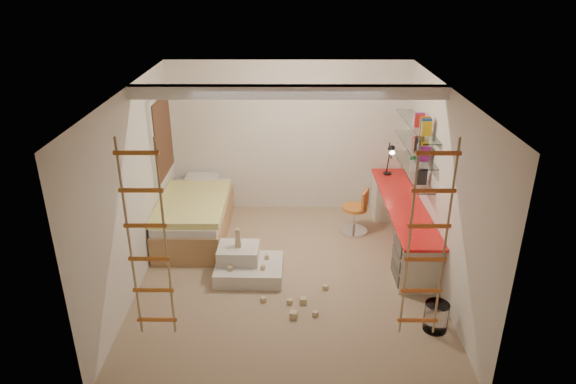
{
  "coord_description": "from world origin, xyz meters",
  "views": [
    {
      "loc": [
        0.02,
        -6.08,
        3.95
      ],
      "look_at": [
        0.0,
        0.3,
        1.15
      ],
      "focal_mm": 32.0,
      "sensor_mm": 36.0,
      "label": 1
    }
  ],
  "objects_px": {
    "play_platform": "(246,265)",
    "swivel_chair": "(356,217)",
    "desk": "(401,222)",
    "bed": "(195,216)"
  },
  "relations": [
    {
      "from": "bed",
      "to": "desk",
      "type": "bearing_deg",
      "value": -6.49
    },
    {
      "from": "bed",
      "to": "swivel_chair",
      "type": "bearing_deg",
      "value": 1.29
    },
    {
      "from": "play_platform",
      "to": "bed",
      "type": "bearing_deg",
      "value": 126.99
    },
    {
      "from": "desk",
      "to": "swivel_chair",
      "type": "xyz_separation_m",
      "value": [
        -0.64,
        0.42,
        -0.12
      ]
    },
    {
      "from": "swivel_chair",
      "to": "play_platform",
      "type": "relative_size",
      "value": 0.81
    },
    {
      "from": "desk",
      "to": "play_platform",
      "type": "xyz_separation_m",
      "value": [
        -2.3,
        -0.83,
        -0.24
      ]
    },
    {
      "from": "play_platform",
      "to": "swivel_chair",
      "type": "bearing_deg",
      "value": 37.07
    },
    {
      "from": "swivel_chair",
      "to": "desk",
      "type": "bearing_deg",
      "value": -33.47
    },
    {
      "from": "desk",
      "to": "play_platform",
      "type": "relative_size",
      "value": 2.99
    },
    {
      "from": "desk",
      "to": "bed",
      "type": "xyz_separation_m",
      "value": [
        -3.2,
        0.36,
        -0.07
      ]
    }
  ]
}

